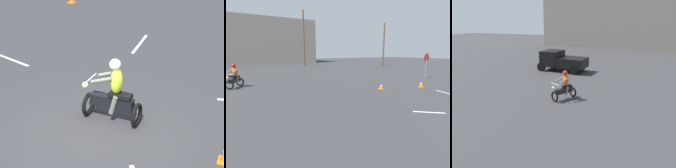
# 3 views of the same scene
# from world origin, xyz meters

# --- Properties ---
(ground_plane) EXTENTS (120.00, 120.00, 0.00)m
(ground_plane) POSITION_xyz_m (0.00, 0.00, 0.00)
(ground_plane) COLOR #333335
(motorcycle_rider_foreground) EXTENTS (0.70, 1.52, 1.66)m
(motorcycle_rider_foreground) POSITION_xyz_m (0.70, -0.04, 0.73)
(motorcycle_rider_foreground) COLOR black
(motorcycle_rider_foreground) RESTS_ON ground
(lane_stripe_e) EXTENTS (1.87, 0.25, 0.01)m
(lane_stripe_e) POSITION_xyz_m (5.84, 1.13, 0.00)
(lane_stripe_e) COLOR silver
(lane_stripe_e) RESTS_ON ground
(lane_stripe_n) EXTENTS (0.63, 1.96, 0.01)m
(lane_stripe_n) POSITION_xyz_m (2.92, 4.67, 0.00)
(lane_stripe_n) COLOR silver
(lane_stripe_n) RESTS_ON ground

